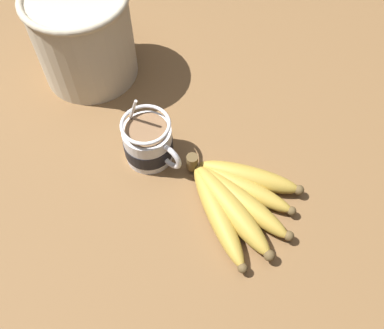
{
  "coord_description": "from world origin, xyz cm",
  "views": [
    {
      "loc": [
        27.42,
        -29.68,
        67.0
      ],
      "look_at": [
        2.47,
        -1.03,
        7.48
      ],
      "focal_mm": 40.0,
      "sensor_mm": 36.0,
      "label": 1
    }
  ],
  "objects": [
    {
      "name": "banana_bunch",
      "position": [
        11.32,
        -0.11,
        5.32
      ],
      "size": [
        21.71,
        19.85,
        4.2
      ],
      "color": "brown",
      "rests_on": "table"
    },
    {
      "name": "woven_basket",
      "position": [
        -29.5,
        4.75,
        12.85
      ],
      "size": [
        19.38,
        19.38,
        18.06
      ],
      "color": "beige",
      "rests_on": "table"
    },
    {
      "name": "table",
      "position": [
        0.0,
        0.0,
        1.74
      ],
      "size": [
        139.06,
        139.06,
        3.49
      ],
      "color": "brown",
      "rests_on": "ground"
    },
    {
      "name": "coffee_mug",
      "position": [
        -6.11,
        -2.52,
        7.37
      ],
      "size": [
        13.71,
        8.52,
        13.54
      ],
      "color": "silver",
      "rests_on": "table"
    }
  ]
}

